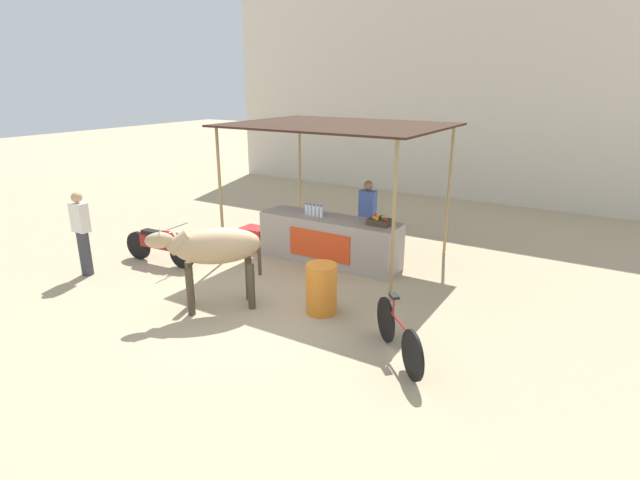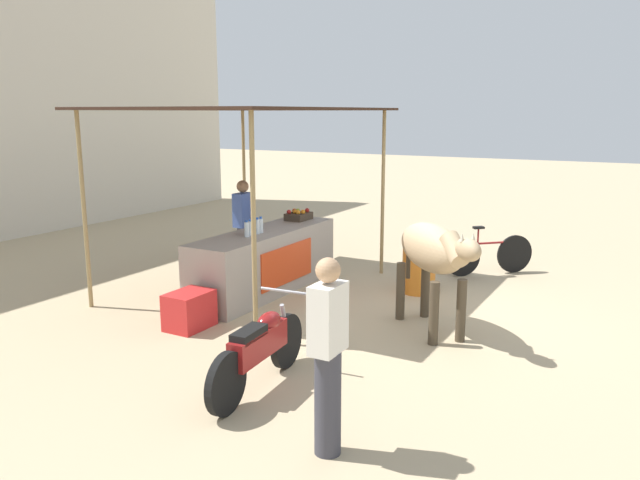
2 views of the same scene
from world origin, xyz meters
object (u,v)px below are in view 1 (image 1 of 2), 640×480
(fruit_crate, at_px, (380,221))
(motorcycle_parked, at_px, (160,244))
(cow, at_px, (214,249))
(passerby_on_street, at_px, (82,233))
(stall_counter, at_px, (329,240))
(vendor_behind_counter, at_px, (367,218))
(bicycle_leaning, at_px, (398,335))
(water_barrel, at_px, (322,289))
(cooler_box, at_px, (255,238))

(fruit_crate, height_order, motorcycle_parked, fruit_crate)
(cow, xyz_separation_m, passerby_on_street, (-3.19, -0.23, -0.18))
(stall_counter, bearing_deg, vendor_behind_counter, 57.12)
(stall_counter, height_order, bicycle_leaning, stall_counter)
(water_barrel, distance_m, cow, 1.86)
(fruit_crate, bearing_deg, cow, -118.37)
(passerby_on_street, bearing_deg, vendor_behind_counter, 42.79)
(vendor_behind_counter, bearing_deg, water_barrel, -77.91)
(bicycle_leaning, bearing_deg, cow, -178.25)
(motorcycle_parked, height_order, bicycle_leaning, motorcycle_parked)
(water_barrel, distance_m, passerby_on_street, 4.89)
(fruit_crate, relative_size, bicycle_leaning, 0.36)
(bicycle_leaning, bearing_deg, passerby_on_street, -177.04)
(stall_counter, xyz_separation_m, passerby_on_street, (-3.67, -3.10, 0.37))
(stall_counter, xyz_separation_m, cow, (-0.48, -2.86, 0.55))
(cooler_box, distance_m, cow, 3.20)
(stall_counter, relative_size, fruit_crate, 6.82)
(stall_counter, height_order, fruit_crate, fruit_crate)
(cooler_box, xyz_separation_m, bicycle_leaning, (4.61, -2.67, 0.11))
(vendor_behind_counter, height_order, bicycle_leaning, vendor_behind_counter)
(vendor_behind_counter, height_order, water_barrel, vendor_behind_counter)
(cooler_box, bearing_deg, vendor_behind_counter, 19.68)
(water_barrel, distance_m, bicycle_leaning, 1.75)
(bicycle_leaning, bearing_deg, motorcycle_parked, 171.37)
(stall_counter, distance_m, cow, 2.96)
(stall_counter, distance_m, passerby_on_street, 4.82)
(stall_counter, distance_m, water_barrel, 2.38)
(fruit_crate, xyz_separation_m, vendor_behind_counter, (-0.61, 0.70, -0.19))
(water_barrel, bearing_deg, bicycle_leaning, -22.07)
(stall_counter, bearing_deg, cow, -99.57)
(vendor_behind_counter, bearing_deg, cooler_box, -160.32)
(fruit_crate, relative_size, water_barrel, 0.53)
(water_barrel, height_order, motorcycle_parked, motorcycle_parked)
(cow, xyz_separation_m, bicycle_leaning, (3.20, 0.10, -0.68))
(cow, distance_m, motorcycle_parked, 2.69)
(water_barrel, relative_size, passerby_on_street, 0.51)
(bicycle_leaning, xyz_separation_m, passerby_on_street, (-6.39, -0.33, 0.50))
(vendor_behind_counter, distance_m, water_barrel, 2.96)
(cow, height_order, bicycle_leaning, cow)
(fruit_crate, distance_m, motorcycle_parked, 4.51)
(cow, relative_size, motorcycle_parked, 0.87)
(cooler_box, bearing_deg, cow, -63.04)
(fruit_crate, xyz_separation_m, bicycle_leaning, (1.63, -2.82, -0.69))
(water_barrel, xyz_separation_m, passerby_on_street, (-4.77, -0.99, 0.43))
(cooler_box, bearing_deg, bicycle_leaning, -30.06)
(cow, relative_size, passerby_on_street, 0.94)
(cooler_box, relative_size, motorcycle_parked, 0.33)
(bicycle_leaning, bearing_deg, stall_counter, 134.52)
(water_barrel, height_order, cow, cow)
(cooler_box, xyz_separation_m, passerby_on_street, (-1.78, -3.00, 0.61))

